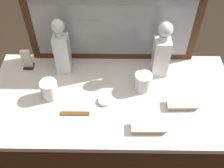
{
  "coord_description": "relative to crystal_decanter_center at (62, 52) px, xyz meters",
  "views": [
    {
      "loc": [
        0.01,
        -0.83,
        1.8
      ],
      "look_at": [
        0.0,
        0.0,
        0.9
      ],
      "focal_mm": 42.81,
      "sensor_mm": 36.0,
      "label": 1
    }
  ],
  "objects": [
    {
      "name": "dresser",
      "position": [
        0.25,
        -0.17,
        -0.53
      ],
      "size": [
        1.19,
        0.58,
        0.82
      ],
      "color": "#472816",
      "rests_on": "ground_plane"
    },
    {
      "name": "dresser_mirror",
      "position": [
        0.25,
        0.1,
        0.17
      ],
      "size": [
        0.86,
        0.03,
        0.6
      ],
      "color": "#472816",
      "rests_on": "dresser"
    },
    {
      "name": "crystal_decanter_center",
      "position": [
        0.0,
        0.0,
        0.0
      ],
      "size": [
        0.07,
        0.07,
        0.31
      ],
      "color": "white",
      "rests_on": "dresser"
    },
    {
      "name": "crystal_decanter_far_left",
      "position": [
        0.49,
        -0.01,
        -0.0
      ],
      "size": [
        0.08,
        0.08,
        0.3
      ],
      "color": "white",
      "rests_on": "dresser"
    },
    {
      "name": "crystal_tumbler_far_left",
      "position": [
        0.4,
        -0.12,
        -0.08
      ],
      "size": [
        0.08,
        0.08,
        0.09
      ],
      "color": "white",
      "rests_on": "dresser"
    },
    {
      "name": "crystal_tumbler_far_right",
      "position": [
        -0.05,
        -0.18,
        -0.08
      ],
      "size": [
        0.08,
        0.08,
        0.09
      ],
      "color": "white",
      "rests_on": "dresser"
    },
    {
      "name": "silver_brush_left",
      "position": [
        0.41,
        -0.36,
        -0.11
      ],
      "size": [
        0.15,
        0.06,
        0.02
      ],
      "color": "#B7A88C",
      "rests_on": "dresser"
    },
    {
      "name": "silver_brush_far_right",
      "position": [
        0.57,
        -0.23,
        -0.11
      ],
      "size": [
        0.15,
        0.06,
        0.02
      ],
      "color": "#B7A88C",
      "rests_on": "dresser"
    },
    {
      "name": "porcelain_dish",
      "position": [
        0.21,
        -0.21,
        -0.12
      ],
      "size": [
        0.06,
        0.06,
        0.01
      ],
      "color": "silver",
      "rests_on": "dresser"
    },
    {
      "name": "tortoiseshell_comb",
      "position": [
        0.08,
        -0.29,
        -0.12
      ],
      "size": [
        0.13,
        0.02,
        0.01
      ],
      "color": "brown",
      "rests_on": "dresser"
    },
    {
      "name": "napkin_holder",
      "position": [
        -0.2,
        0.02,
        -0.08
      ],
      "size": [
        0.05,
        0.05,
        0.11
      ],
      "color": "black",
      "rests_on": "dresser"
    }
  ]
}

